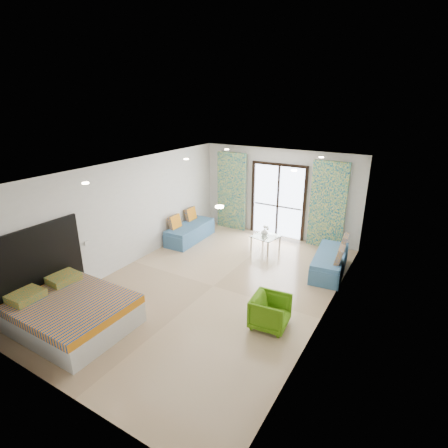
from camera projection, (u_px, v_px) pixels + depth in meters
The scene contains 24 objects.
floor at pixel (213, 286), 8.07m from camera, with size 5.00×7.50×0.01m, color #A38361, non-canonical shape.
ceiling at pixel (212, 170), 7.15m from camera, with size 5.00×7.50×0.01m, color silver, non-canonical shape.
wall_back at pixel (279, 193), 10.64m from camera, with size 5.00×0.01×2.70m, color silver, non-canonical shape.
wall_front at pixel (60, 321), 4.58m from camera, with size 5.00×0.01×2.70m, color silver, non-canonical shape.
wall_left at pixel (129, 213), 8.81m from camera, with size 0.01×7.50×2.70m, color silver, non-canonical shape.
wall_right at pixel (327, 257), 6.41m from camera, with size 0.01×7.50×2.70m, color silver, non-canonical shape.
balcony_door at pixel (278, 197), 10.65m from camera, with size 1.76×0.08×2.28m.
balcony_rail at pixel (278, 206), 10.76m from camera, with size 1.52×0.03×0.04m, color #595451.
curtain_left at pixel (232, 191), 11.27m from camera, with size 1.00×0.10×2.50m, color beige.
curtain_right at pixel (328, 206), 9.79m from camera, with size 1.00×0.10×2.50m, color beige.
downlight_a at pixel (85, 183), 6.21m from camera, with size 0.12×0.12×0.02m, color #FFE0B2.
downlight_b at pixel (220, 207), 4.87m from camera, with size 0.12×0.12×0.02m, color #FFE0B2.
downlight_c at pixel (186, 159), 8.64m from camera, with size 0.12×0.12×0.02m, color #FFE0B2.
downlight_d at pixel (294, 170), 7.30m from camera, with size 0.12×0.12×0.02m, color #FFE0B2.
downlight_e at pixel (227, 149), 10.26m from camera, with size 0.12×0.12×0.02m, color #FFE0B2.
downlight_f at pixel (321, 157), 8.91m from camera, with size 0.12×0.12×0.02m, color #FFE0B2.
headboard at pixel (34, 265), 6.77m from camera, with size 0.06×2.10×1.50m, color black.
switch_plate at pixel (87, 243), 7.79m from camera, with size 0.02×0.10×0.10m, color silver.
bed at pixel (72, 313), 6.56m from camera, with size 2.08×1.69×0.72m.
daybed_left at pixel (190, 231), 10.61m from camera, with size 0.76×1.80×0.88m.
daybed_right at pixel (330, 262), 8.64m from camera, with size 0.88×1.85×0.88m.
coffee_table at pixel (266, 237), 9.84m from camera, with size 0.78×0.78×0.76m.
vase at pixel (265, 232), 9.85m from camera, with size 0.20×0.20×0.20m, color white.
armchair at pixel (270, 310), 6.55m from camera, with size 0.67×0.63×0.69m, color #508A11.
Camera 1 is at (3.83, -5.98, 4.11)m, focal length 28.00 mm.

